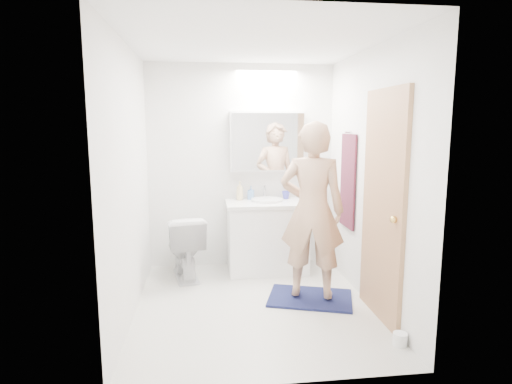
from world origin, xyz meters
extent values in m
plane|color=silver|center=(0.00, 0.00, 0.00)|extent=(2.50, 2.50, 0.00)
plane|color=white|center=(0.00, 0.00, 2.40)|extent=(2.50, 2.50, 0.00)
plane|color=white|center=(0.00, 1.25, 1.20)|extent=(2.50, 0.00, 2.50)
plane|color=white|center=(0.00, -1.25, 1.20)|extent=(2.50, 0.00, 2.50)
plane|color=white|center=(-1.10, 0.00, 1.20)|extent=(0.00, 2.50, 2.50)
plane|color=white|center=(1.10, 0.00, 1.20)|extent=(0.00, 2.50, 2.50)
cube|color=white|center=(0.27, 0.96, 0.39)|extent=(0.90, 0.55, 0.78)
cube|color=silver|center=(0.27, 0.96, 0.80)|extent=(0.95, 0.58, 0.04)
cylinder|color=silver|center=(0.27, 0.99, 0.84)|extent=(0.36, 0.36, 0.03)
cylinder|color=#B6B5BA|center=(0.27, 1.19, 0.90)|extent=(0.02, 0.02, 0.16)
cube|color=white|center=(0.30, 1.18, 1.50)|extent=(0.88, 0.14, 0.70)
cube|color=silver|center=(0.30, 1.10, 1.50)|extent=(0.84, 0.01, 0.66)
imported|color=white|center=(-0.68, 0.85, 0.36)|extent=(0.52, 0.76, 0.72)
cube|color=#161644|center=(0.57, 0.07, 0.01)|extent=(0.93, 0.77, 0.02)
imported|color=tan|center=(0.57, 0.07, 0.89)|extent=(0.71, 0.57, 1.68)
cube|color=tan|center=(1.08, -0.35, 1.00)|extent=(0.04, 0.80, 2.00)
sphere|color=gold|center=(1.04, -0.65, 0.95)|extent=(0.06, 0.06, 0.06)
cube|color=#111B35|center=(1.08, 0.55, 1.10)|extent=(0.02, 0.42, 1.00)
cylinder|color=silver|center=(1.07, 0.55, 1.62)|extent=(0.07, 0.02, 0.02)
imported|color=#D4BE89|center=(-0.03, 1.11, 0.93)|extent=(0.11, 0.11, 0.22)
imported|color=#5B88C5|center=(0.10, 1.15, 0.90)|extent=(0.09, 0.09, 0.16)
imported|color=#3B3EB2|center=(0.52, 1.12, 0.87)|extent=(0.11, 0.11, 0.09)
cylinder|color=white|center=(1.04, -0.87, 0.05)|extent=(0.11, 0.11, 0.10)
camera|label=1|loc=(-0.45, -3.76, 1.69)|focal=29.64mm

